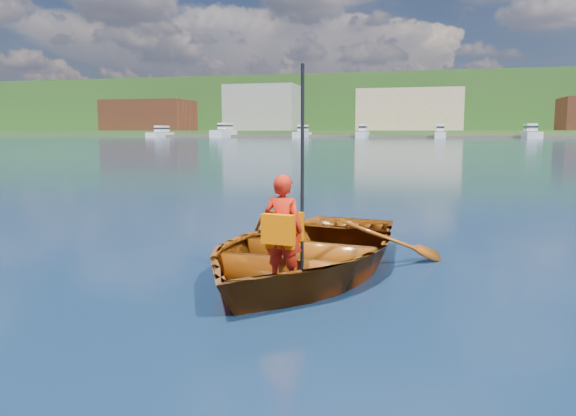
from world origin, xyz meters
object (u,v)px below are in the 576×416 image
(child_paddler, at_px, (283,229))
(marina_yachts, at_px, (400,133))
(rowboat, at_px, (302,250))
(dock, at_px, (430,137))

(child_paddler, xyz_separation_m, marina_yachts, (-6.91, 144.34, 0.67))
(child_paddler, bearing_deg, rowboat, 90.44)
(dock, xyz_separation_m, marina_yachts, (-7.59, -4.69, 0.95))
(dock, distance_m, marina_yachts, 8.97)
(dock, bearing_deg, marina_yachts, -148.28)
(rowboat, xyz_separation_m, dock, (0.68, 148.12, 0.13))
(rowboat, distance_m, child_paddler, 1.00)
(rowboat, height_order, dock, dock)
(rowboat, distance_m, dock, 148.12)
(child_paddler, relative_size, dock, 0.01)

